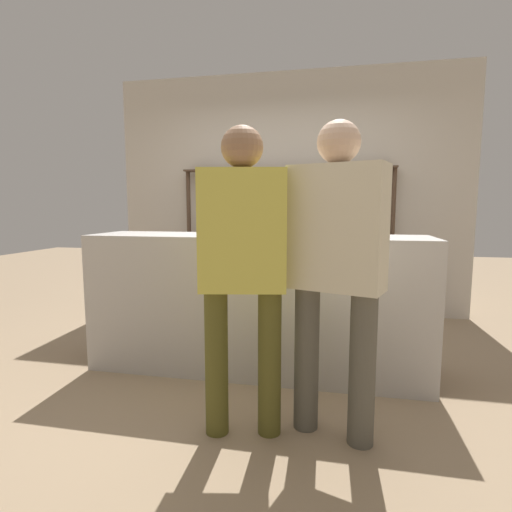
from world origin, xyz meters
TOP-DOWN VIEW (x-y plane):
  - ground_plane at (0.00, 0.00)m, footprint 16.00×16.00m
  - bar_counter at (0.00, 0.00)m, footprint 2.53×0.57m
  - back_wall at (0.00, 1.88)m, footprint 4.13×0.12m
  - back_shelf at (0.01, 1.70)m, footprint 2.43×0.18m
  - counter_bottle_0 at (0.43, 0.01)m, footprint 0.09×0.09m
  - counter_bottle_1 at (0.75, -0.11)m, footprint 0.08×0.08m
  - counter_bottle_2 at (0.43, 0.17)m, footprint 0.09×0.09m
  - counter_bottle_3 at (-0.11, -0.01)m, footprint 0.07×0.07m
  - wine_glass at (0.28, 0.12)m, footprint 0.08×0.08m
  - server_behind_counter at (0.07, 0.87)m, footprint 0.50×0.24m
  - customer_center at (0.11, -0.87)m, footprint 0.48×0.28m
  - customer_right at (0.59, -0.80)m, footprint 0.54×0.37m

SIDE VIEW (x-z plane):
  - ground_plane at x=0.00m, z-range 0.00..0.00m
  - bar_counter at x=0.00m, z-range 0.00..1.04m
  - server_behind_counter at x=0.07m, z-range 0.12..1.70m
  - customer_center at x=0.11m, z-range 0.14..1.81m
  - customer_right at x=0.59m, z-range 0.14..1.83m
  - back_shelf at x=0.01m, z-range 0.29..1.98m
  - counter_bottle_3 at x=-0.11m, z-range 1.01..1.31m
  - counter_bottle_2 at x=0.43m, z-range 1.01..1.32m
  - wine_glass at x=0.28m, z-range 1.09..1.26m
  - counter_bottle_0 at x=0.43m, z-range 1.01..1.35m
  - counter_bottle_1 at x=0.75m, z-range 1.01..1.35m
  - back_wall at x=0.00m, z-range 0.00..2.80m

